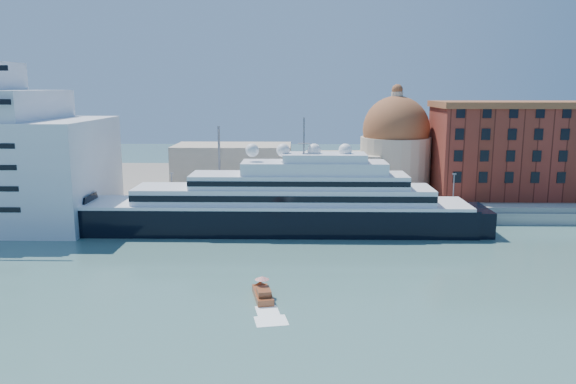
{
  "coord_description": "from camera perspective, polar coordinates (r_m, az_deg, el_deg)",
  "views": [
    {
      "loc": [
        -2.83,
        -86.63,
        28.59
      ],
      "look_at": [
        -4.89,
        18.0,
        9.03
      ],
      "focal_mm": 35.0,
      "sensor_mm": 36.0,
      "label": 1
    }
  ],
  "objects": [
    {
      "name": "quay_fence",
      "position": [
        118.93,
        2.47,
        -1.8
      ],
      "size": [
        180.0,
        0.1,
        1.2
      ],
      "primitive_type": "cube",
      "color": "slate",
      "rests_on": "quay"
    },
    {
      "name": "quay",
      "position": [
        123.72,
        2.41,
        -2.19
      ],
      "size": [
        180.0,
        10.0,
        2.5
      ],
      "primitive_type": "cube",
      "color": "gray",
      "rests_on": "ground"
    },
    {
      "name": "superyacht",
      "position": [
        112.47,
        -2.77,
        -1.74
      ],
      "size": [
        89.37,
        12.39,
        26.71
      ],
      "color": "black",
      "rests_on": "ground"
    },
    {
      "name": "warehouse",
      "position": [
        149.81,
        22.65,
        4.1
      ],
      "size": [
        43.0,
        19.0,
        23.25
      ],
      "color": "maroon",
      "rests_on": "land"
    },
    {
      "name": "water_taxi",
      "position": [
        78.21,
        -2.57,
        -10.27
      ],
      "size": [
        3.48,
        6.94,
        3.15
      ],
      "rotation": [
        0.0,
        0.0,
        0.2
      ],
      "color": "maroon",
      "rests_on": "ground"
    },
    {
      "name": "lamp_posts",
      "position": [
        120.77,
        -3.56,
        1.64
      ],
      "size": [
        120.8,
        2.4,
        18.0
      ],
      "color": "slate",
      "rests_on": "quay"
    },
    {
      "name": "service_barge",
      "position": [
        119.65,
        -21.56,
        -3.56
      ],
      "size": [
        14.38,
        8.25,
        3.07
      ],
      "rotation": [
        0.0,
        0.0,
        0.29
      ],
      "color": "white",
      "rests_on": "ground"
    },
    {
      "name": "ground",
      "position": [
        91.27,
        2.87,
        -7.68
      ],
      "size": [
        400.0,
        400.0,
        0.0
      ],
      "primitive_type": "plane",
      "color": "#396360",
      "rests_on": "ground"
    },
    {
      "name": "church",
      "position": [
        145.72,
        4.76,
        3.58
      ],
      "size": [
        66.0,
        18.0,
        25.5
      ],
      "color": "beige",
      "rests_on": "land"
    },
    {
      "name": "land",
      "position": [
        163.99,
        2.1,
        0.89
      ],
      "size": [
        260.0,
        72.0,
        2.0
      ],
      "primitive_type": "cube",
      "color": "slate",
      "rests_on": "ground"
    }
  ]
}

